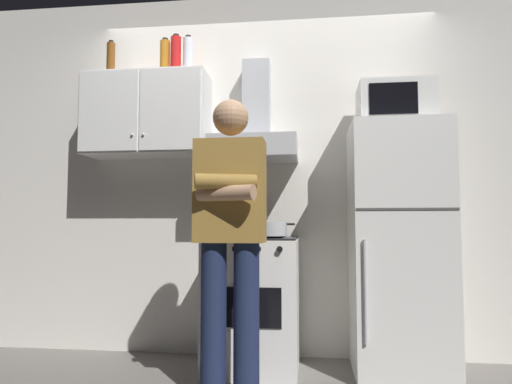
# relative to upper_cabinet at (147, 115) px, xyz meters

# --- Properties ---
(ground_plane) EXTENTS (7.00, 7.00, 0.00)m
(ground_plane) POSITION_rel_upper_cabinet_xyz_m (0.85, -0.37, -1.75)
(ground_plane) COLOR slate
(back_wall_tiled) EXTENTS (4.80, 0.10, 2.70)m
(back_wall_tiled) POSITION_rel_upper_cabinet_xyz_m (0.85, 0.23, -0.40)
(back_wall_tiled) COLOR silver
(back_wall_tiled) RESTS_ON ground_plane
(upper_cabinet) EXTENTS (0.90, 0.37, 0.60)m
(upper_cabinet) POSITION_rel_upper_cabinet_xyz_m (0.00, 0.00, 0.00)
(upper_cabinet) COLOR silver
(stove_oven) EXTENTS (0.60, 0.62, 0.87)m
(stove_oven) POSITION_rel_upper_cabinet_xyz_m (0.80, -0.13, -1.32)
(stove_oven) COLOR white
(stove_oven) RESTS_ON ground_plane
(range_hood) EXTENTS (0.60, 0.44, 0.75)m
(range_hood) POSITION_rel_upper_cabinet_xyz_m (0.80, 0.00, -0.15)
(range_hood) COLOR #B7BABF
(refrigerator) EXTENTS (0.60, 0.62, 1.60)m
(refrigerator) POSITION_rel_upper_cabinet_xyz_m (1.75, -0.12, -0.95)
(refrigerator) COLOR white
(refrigerator) RESTS_ON ground_plane
(microwave) EXTENTS (0.48, 0.37, 0.28)m
(microwave) POSITION_rel_upper_cabinet_xyz_m (1.75, -0.11, -0.01)
(microwave) COLOR silver
(microwave) RESTS_ON refrigerator
(person_standing) EXTENTS (0.38, 0.33, 1.64)m
(person_standing) POSITION_rel_upper_cabinet_xyz_m (0.75, -0.73, -0.85)
(person_standing) COLOR #192342
(person_standing) RESTS_ON ground_plane
(cooking_pot) EXTENTS (0.31, 0.21, 0.09)m
(cooking_pot) POSITION_rel_upper_cabinet_xyz_m (0.93, -0.24, -0.83)
(cooking_pot) COLOR #B7BABF
(cooking_pot) RESTS_ON stove_oven
(bottle_liquor_amber) EXTENTS (0.07, 0.07, 0.28)m
(bottle_liquor_amber) POSITION_rel_upper_cabinet_xyz_m (0.12, 0.01, 0.43)
(bottle_liquor_amber) COLOR #B7721E
(bottle_liquor_amber) RESTS_ON upper_cabinet
(bottle_beer_brown) EXTENTS (0.06, 0.06, 0.27)m
(bottle_beer_brown) POSITION_rel_upper_cabinet_xyz_m (-0.29, -0.01, 0.43)
(bottle_beer_brown) COLOR brown
(bottle_beer_brown) RESTS_ON upper_cabinet
(bottle_soda_red) EXTENTS (0.08, 0.08, 0.29)m
(bottle_soda_red) POSITION_rel_upper_cabinet_xyz_m (0.22, -0.02, 0.44)
(bottle_soda_red) COLOR red
(bottle_soda_red) RESTS_ON upper_cabinet
(bottle_vodka_clear) EXTENTS (0.07, 0.07, 0.28)m
(bottle_vodka_clear) POSITION_rel_upper_cabinet_xyz_m (0.30, -0.00, 0.44)
(bottle_vodka_clear) COLOR silver
(bottle_vodka_clear) RESTS_ON upper_cabinet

